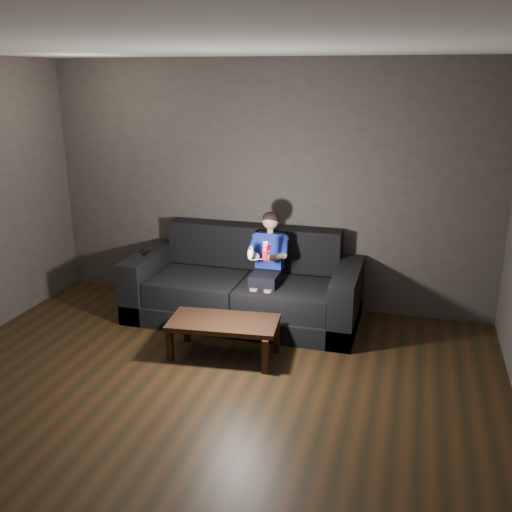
% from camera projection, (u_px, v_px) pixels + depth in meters
% --- Properties ---
extents(floor, '(5.00, 5.00, 0.00)m').
position_uv_depth(floor, '(182.00, 419.00, 4.37)').
color(floor, black).
rests_on(floor, ground).
extents(back_wall, '(5.00, 0.04, 2.70)m').
position_uv_depth(back_wall, '(267.00, 186.00, 6.25)').
color(back_wall, '#393331').
rests_on(back_wall, ground).
extents(ceiling, '(5.00, 5.00, 0.02)m').
position_uv_depth(ceiling, '(165.00, 44.00, 3.55)').
color(ceiling, silver).
rests_on(ceiling, back_wall).
extents(sofa, '(2.43, 1.05, 0.94)m').
position_uv_depth(sofa, '(244.00, 291.00, 6.11)').
color(sofa, black).
rests_on(sofa, floor).
extents(child, '(0.41, 0.51, 1.02)m').
position_uv_depth(child, '(268.00, 257.00, 5.83)').
color(child, black).
rests_on(child, sofa).
extents(wii_remote_red, '(0.04, 0.07, 0.18)m').
position_uv_depth(wii_remote_red, '(265.00, 250.00, 5.39)').
color(wii_remote_red, red).
rests_on(wii_remote_red, child).
extents(nunchuk_white, '(0.07, 0.09, 0.14)m').
position_uv_depth(nunchuk_white, '(251.00, 253.00, 5.45)').
color(nunchuk_white, white).
rests_on(nunchuk_white, child).
extents(wii_remote_black, '(0.07, 0.16, 0.03)m').
position_uv_depth(wii_remote_black, '(146.00, 252.00, 6.20)').
color(wii_remote_black, black).
rests_on(wii_remote_black, sofa).
extents(coffee_table, '(1.04, 0.60, 0.36)m').
position_uv_depth(coffee_table, '(224.00, 325.00, 5.25)').
color(coffee_table, black).
rests_on(coffee_table, floor).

